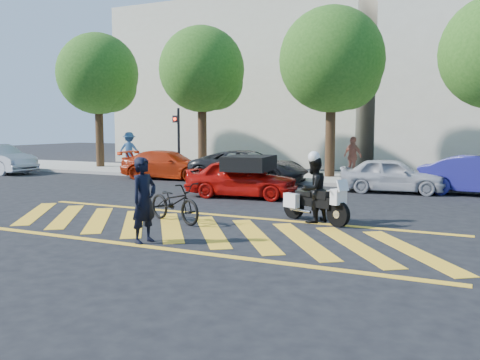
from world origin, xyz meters
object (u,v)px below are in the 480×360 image
at_px(police_motorcycle, 314,203).
at_px(parked_mid_left, 249,167).
at_px(parked_mid_right, 392,175).
at_px(bicycle, 175,202).
at_px(red_convertible, 242,178).
at_px(parked_left, 168,165).
at_px(officer_bike, 144,200).
at_px(officer_moto, 313,190).

xyz_separation_m(police_motorcycle, parked_mid_left, (-5.02, 7.19, 0.19)).
relative_size(police_motorcycle, parked_mid_right, 0.53).
distance_m(bicycle, parked_mid_left, 8.84).
bearing_deg(red_convertible, parked_left, 48.10).
bearing_deg(police_motorcycle, parked_mid_left, 149.45).
xyz_separation_m(parked_left, parked_mid_left, (4.00, 0.00, 0.05)).
height_order(officer_bike, parked_mid_right, officer_bike).
relative_size(officer_bike, bicycle, 0.92).
bearing_deg(police_motorcycle, officer_bike, -100.21).
xyz_separation_m(officer_bike, parked_left, (-6.50, 10.82, -0.25)).
relative_size(officer_moto, parked_mid_left, 0.33).
height_order(officer_moto, red_convertible, officer_moto).
bearing_deg(police_motorcycle, bicycle, -130.82).
bearing_deg(bicycle, parked_mid_right, -5.09).
relative_size(officer_moto, parked_left, 0.37).
bearing_deg(parked_mid_right, parked_left, 80.35).
bearing_deg(parked_mid_right, officer_bike, 155.18).
bearing_deg(parked_mid_left, bicycle, -170.13).
bearing_deg(parked_left, officer_bike, -155.65).
bearing_deg(officer_bike, red_convertible, 16.26).
bearing_deg(parked_mid_right, police_motorcycle, 165.99).
distance_m(officer_bike, parked_left, 12.62).
bearing_deg(parked_mid_right, officer_moto, 165.86).
height_order(officer_bike, parked_left, officer_bike).
distance_m(officer_bike, parked_mid_right, 10.85).
distance_m(red_convertible, parked_left, 6.76).
relative_size(officer_bike, parked_left, 0.40).
height_order(red_convertible, parked_mid_right, red_convertible).
distance_m(parked_mid_left, parked_mid_right, 5.90).
xyz_separation_m(police_motorcycle, parked_left, (-9.02, 7.19, 0.14)).
height_order(police_motorcycle, parked_left, parked_left).
relative_size(police_motorcycle, parked_left, 0.44).
relative_size(red_convertible, parked_mid_right, 1.02).
distance_m(police_motorcycle, parked_left, 11.53).
height_order(police_motorcycle, red_convertible, red_convertible).
height_order(officer_bike, parked_mid_left, officer_bike).
bearing_deg(bicycle, parked_left, 55.31).
bearing_deg(bicycle, officer_moto, -44.18).
xyz_separation_m(officer_moto, red_convertible, (-3.50, 3.27, -0.18)).
bearing_deg(parked_mid_right, red_convertible, 121.37).
relative_size(bicycle, police_motorcycle, 0.99).
xyz_separation_m(bicycle, police_motorcycle, (3.17, 1.46, -0.01)).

